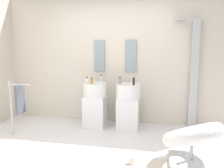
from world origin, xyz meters
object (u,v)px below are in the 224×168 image
lounge_chair (192,138)px  soap_bottle_clear (101,79)px  pedestal_sink_left (95,104)px  soap_bottle_grey (120,81)px  pedestal_sink_right (128,105)px  soap_bottle_black (134,81)px  soap_bottle_amber (92,81)px  coffee_mug (132,160)px  soap_bottle_white (87,81)px  towel_rack (19,100)px  shower_column (193,72)px

lounge_chair → soap_bottle_clear: bearing=139.5°
soap_bottle_clear → pedestal_sink_left: bearing=-124.3°
pedestal_sink_left → soap_bottle_grey: 0.68m
pedestal_sink_right → lounge_chair: 1.53m
soap_bottle_grey → soap_bottle_black: (0.26, -0.05, 0.00)m
soap_bottle_amber → coffee_mug: bearing=-53.1°
soap_bottle_amber → soap_bottle_white: bearing=163.6°
towel_rack → shower_column: bearing=19.2°
soap_bottle_grey → soap_bottle_black: size_ratio=0.98×
towel_rack → soap_bottle_grey: (1.64, 0.68, 0.29)m
soap_bottle_grey → soap_bottle_amber: soap_bottle_grey is taller
coffee_mug → soap_bottle_white: 1.80m
pedestal_sink_left → soap_bottle_black: size_ratio=6.71×
coffee_mug → shower_column: bearing=59.7°
shower_column → lounge_chair: shower_column is taller
soap_bottle_white → coffee_mug: bearing=-50.7°
coffee_mug → pedestal_sink_left: bearing=123.4°
soap_bottle_grey → soap_bottle_clear: bearing=154.3°
soap_bottle_white → soap_bottle_amber: bearing=-16.4°
lounge_chair → towel_rack: (-2.77, 0.44, 0.28)m
soap_bottle_grey → lounge_chair: bearing=-44.7°
pedestal_sink_left → towel_rack: (-1.15, -0.74, 0.17)m
pedestal_sink_right → soap_bottle_grey: (-0.15, -0.06, 0.47)m
shower_column → soap_bottle_amber: 1.91m
lounge_chair → pedestal_sink_left: bearing=144.2°
pedestal_sink_left → soap_bottle_amber: soap_bottle_amber is taller
pedestal_sink_right → lounge_chair: size_ratio=0.87×
soap_bottle_clear → soap_bottle_amber: soap_bottle_clear is taller
towel_rack → soap_bottle_amber: soap_bottle_amber is taller
towel_rack → coffee_mug: (2.02, -0.60, -0.57)m
soap_bottle_white → shower_column: bearing=11.9°
soap_bottle_black → soap_bottle_grey: bearing=168.9°
shower_column → towel_rack: shower_column is taller
coffee_mug → soap_bottle_black: (-0.12, 1.22, 0.87)m
soap_bottle_grey → soap_bottle_white: bearing=-175.3°
pedestal_sink_left → towel_rack: 1.37m
towel_rack → soap_bottle_white: (1.02, 0.63, 0.29)m
lounge_chair → soap_bottle_clear: soap_bottle_clear is taller
soap_bottle_amber → soap_bottle_white: 0.11m
soap_bottle_grey → soap_bottle_white: (-0.62, -0.05, -0.01)m
pedestal_sink_right → coffee_mug: (0.23, -1.33, -0.40)m
soap_bottle_amber → soap_bottle_white: size_ratio=0.98×
pedestal_sink_right → shower_column: size_ratio=0.47×
soap_bottle_clear → soap_bottle_amber: (-0.11, -0.28, -0.01)m
pedestal_sink_left → soap_bottle_clear: bearing=55.7°
coffee_mug → soap_bottle_amber: size_ratio=0.72×
soap_bottle_grey → soap_bottle_amber: (-0.51, -0.08, -0.01)m
soap_bottle_clear → soap_bottle_black: soap_bottle_clear is taller
soap_bottle_clear → soap_bottle_amber: size_ratio=1.18×
pedestal_sink_right → coffee_mug: bearing=-80.2°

